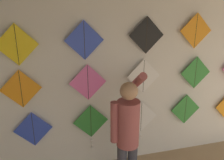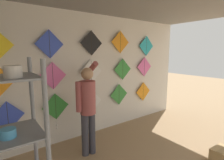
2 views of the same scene
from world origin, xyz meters
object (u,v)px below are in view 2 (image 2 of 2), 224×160
at_px(kite_0, 8,116).
at_px(kite_1, 56,108).
at_px(shopkeeper, 88,103).
at_px(kite_12, 91,43).
at_px(kite_13, 120,42).
at_px(kite_14, 146,46).
at_px(kite_3, 119,94).
at_px(kite_6, 53,76).
at_px(kite_4, 143,92).
at_px(kite_2, 92,102).
at_px(kite_8, 123,69).
at_px(cardboard_box, 224,156).
at_px(kite_9, 144,67).
at_px(kite_7, 91,71).
at_px(kite_11, 49,44).

xyz_separation_m(kite_0, kite_1, (0.86, -0.00, -0.03)).
relative_size(shopkeeper, kite_12, 3.22).
bearing_deg(kite_13, kite_14, 0.00).
relative_size(kite_3, kite_6, 1.00).
distance_m(shopkeeper, kite_13, 1.91).
height_order(shopkeeper, kite_14, kite_14).
bearing_deg(kite_14, kite_12, 180.00).
bearing_deg(kite_13, kite_12, 180.00).
bearing_deg(kite_4, kite_13, 180.00).
height_order(kite_0, kite_13, kite_13).
xyz_separation_m(kite_12, kite_14, (1.78, 0.00, -0.03)).
bearing_deg(kite_12, kite_2, -178.57).
relative_size(shopkeeper, kite_8, 3.22).
bearing_deg(kite_6, shopkeeper, -60.26).
relative_size(cardboard_box, kite_9, 0.74).
height_order(kite_6, kite_13, kite_13).
xyz_separation_m(kite_1, kite_2, (0.84, 0.00, -0.02)).
xyz_separation_m(shopkeeper, kite_7, (0.48, 0.69, 0.51)).
xyz_separation_m(kite_1, kite_8, (1.79, 0.00, 0.71)).
height_order(kite_1, kite_13, kite_13).
relative_size(kite_8, kite_13, 1.00).
bearing_deg(kite_1, kite_6, 177.68).
relative_size(kite_7, kite_13, 1.00).
xyz_separation_m(kite_9, kite_13, (-0.89, 0.00, 0.66)).
distance_m(kite_0, kite_4, 3.43).
distance_m(shopkeeper, kite_8, 1.65).
height_order(kite_12, kite_13, kite_13).
bearing_deg(kite_7, kite_12, 0.00).
height_order(kite_4, kite_11, kite_11).
height_order(kite_1, kite_11, kite_11).
distance_m(kite_9, kite_14, 0.59).
bearing_deg(kite_6, kite_12, 0.00).
bearing_deg(kite_3, shopkeeper, -151.96).
distance_m(kite_4, kite_14, 1.31).
xyz_separation_m(kite_2, kite_13, (0.86, 0.00, 1.41)).
bearing_deg(kite_0, kite_6, 0.00).
height_order(cardboard_box, kite_9, kite_9).
bearing_deg(kite_6, kite_0, 180.00).
xyz_separation_m(shopkeeper, kite_1, (-0.37, 0.69, -0.21)).
height_order(kite_0, kite_14, kite_14).
bearing_deg(kite_9, kite_14, 0.00).
bearing_deg(kite_2, shopkeeper, -124.38).
xyz_separation_m(kite_3, kite_12, (-0.80, 0.00, 1.30)).
relative_size(shopkeeper, kite_7, 3.22).
bearing_deg(kite_12, kite_3, 0.00).
bearing_deg(shopkeeper, kite_12, 58.92).
height_order(shopkeeper, kite_3, shopkeeper).
distance_m(cardboard_box, kite_13, 3.18).
height_order(kite_13, kite_14, kite_13).
relative_size(kite_1, kite_2, 1.10).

